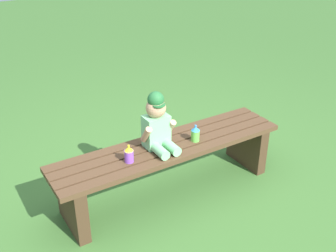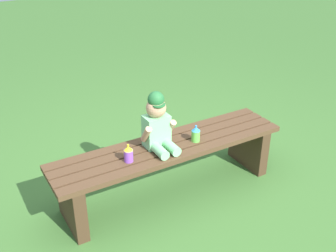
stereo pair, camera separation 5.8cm
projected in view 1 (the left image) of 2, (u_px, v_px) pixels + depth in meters
ground_plane at (169, 191)px, 3.07m from camera, size 16.00×16.00×0.00m
park_bench at (169, 159)px, 2.94m from camera, size 1.71×0.39×0.40m
child_figure at (157, 124)px, 2.77m from camera, size 0.23×0.27×0.40m
sippy_cup_left at (129, 154)px, 2.66m from camera, size 0.06×0.06×0.12m
sippy_cup_right at (195, 133)px, 2.90m from camera, size 0.06×0.06×0.12m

